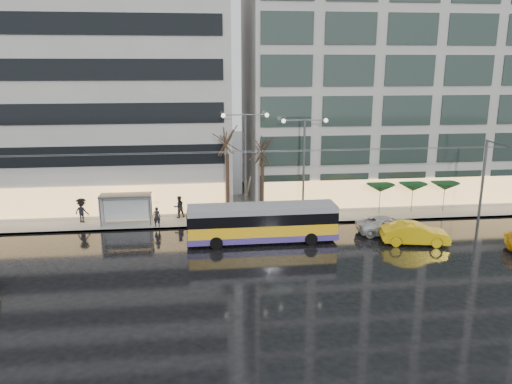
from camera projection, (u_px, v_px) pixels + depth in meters
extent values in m
plane|color=black|center=(231.00, 271.00, 32.52)|extent=(140.00, 140.00, 0.00)
cube|color=gray|center=(243.00, 209.00, 46.20)|extent=(80.00, 10.00, 0.15)
cube|color=slate|center=(248.00, 225.00, 41.43)|extent=(80.00, 0.10, 0.15)
cube|color=#9F9D98|center=(44.00, 86.00, 46.28)|extent=(34.00, 14.00, 22.00)
cube|color=#9F9D98|center=(407.00, 69.00, 49.77)|extent=(32.00, 14.00, 25.00)
cube|color=yellow|center=(262.00, 230.00, 37.57)|extent=(11.13, 2.43, 1.39)
cube|color=#473586|center=(262.00, 235.00, 37.69)|extent=(11.17, 2.47, 0.46)
cube|color=black|center=(262.00, 217.00, 37.32)|extent=(11.15, 2.45, 0.83)
cube|color=gray|center=(262.00, 208.00, 37.16)|extent=(11.13, 2.43, 0.46)
cube|color=black|center=(335.00, 216.00, 38.03)|extent=(0.08, 2.13, 1.20)
cube|color=black|center=(187.00, 221.00, 36.68)|extent=(0.08, 2.13, 1.20)
cylinder|color=black|center=(304.00, 229.00, 39.24)|extent=(0.93, 0.33, 0.93)
cylinder|color=black|center=(311.00, 239.00, 37.01)|extent=(0.93, 0.33, 0.93)
cylinder|color=black|center=(215.00, 233.00, 38.39)|extent=(0.93, 0.33, 0.93)
cylinder|color=black|center=(216.00, 243.00, 36.16)|extent=(0.93, 0.33, 0.93)
cylinder|color=#595B60|center=(249.00, 189.00, 37.56)|extent=(0.09, 3.44, 2.43)
cylinder|color=#595B60|center=(248.00, 187.00, 38.01)|extent=(0.09, 3.44, 2.43)
cylinder|color=#595B60|center=(483.00, 181.00, 42.26)|extent=(0.24, 0.24, 7.00)
cube|color=#595B60|center=(505.00, 145.00, 39.01)|extent=(0.10, 5.00, 0.10)
cylinder|color=#595B60|center=(238.00, 152.00, 36.48)|extent=(42.00, 0.04, 0.04)
cylinder|color=#595B60|center=(238.00, 151.00, 36.96)|extent=(42.00, 0.04, 0.04)
cube|color=#595B60|center=(125.00, 195.00, 41.10)|extent=(4.20, 1.60, 0.12)
cube|color=silver|center=(127.00, 207.00, 42.08)|extent=(4.00, 0.05, 2.20)
cube|color=white|center=(101.00, 210.00, 41.18)|extent=(0.10, 1.40, 2.20)
cylinder|color=#595B60|center=(100.00, 213.00, 40.51)|extent=(0.10, 0.10, 2.40)
cylinder|color=#595B60|center=(103.00, 208.00, 41.86)|extent=(0.10, 0.10, 2.40)
cylinder|color=#595B60|center=(150.00, 211.00, 40.96)|extent=(0.10, 0.10, 2.40)
cylinder|color=#595B60|center=(152.00, 207.00, 42.30)|extent=(0.10, 0.10, 2.40)
cylinder|color=#595B60|center=(245.00, 167.00, 41.98)|extent=(0.18, 0.18, 9.00)
cylinder|color=#595B60|center=(234.00, 115.00, 40.79)|extent=(1.80, 0.10, 0.10)
cylinder|color=#595B60|center=(256.00, 115.00, 40.99)|extent=(1.80, 0.10, 0.10)
sphere|color=#FFF2CC|center=(223.00, 116.00, 40.71)|extent=(0.36, 0.36, 0.36)
sphere|color=#FFF2CC|center=(267.00, 115.00, 41.10)|extent=(0.36, 0.36, 0.36)
cylinder|color=#595B60|center=(304.00, 169.00, 42.60)|extent=(0.18, 0.18, 8.50)
cylinder|color=#595B60|center=(294.00, 120.00, 41.47)|extent=(1.80, 0.10, 0.10)
cylinder|color=#595B60|center=(315.00, 120.00, 41.67)|extent=(1.80, 0.10, 0.10)
sphere|color=#FFF2CC|center=(284.00, 121.00, 41.38)|extent=(0.36, 0.36, 0.36)
sphere|color=#FFF2CC|center=(326.00, 120.00, 41.78)|extent=(0.36, 0.36, 0.36)
cylinder|color=black|center=(228.00, 187.00, 42.43)|extent=(0.28, 0.28, 5.60)
cylinder|color=black|center=(262.00, 189.00, 43.04)|extent=(0.28, 0.28, 4.90)
cylinder|color=#595B60|center=(380.00, 201.00, 44.34)|extent=(0.06, 0.06, 2.20)
cone|color=#0F391A|center=(380.00, 188.00, 44.05)|extent=(2.50, 2.50, 0.70)
cylinder|color=#595B60|center=(412.00, 200.00, 44.67)|extent=(0.06, 0.06, 2.20)
cone|color=#0F391A|center=(413.00, 187.00, 44.38)|extent=(2.50, 2.50, 0.70)
cylinder|color=#595B60|center=(444.00, 199.00, 45.01)|extent=(0.06, 0.06, 2.20)
cone|color=#0F391A|center=(445.00, 186.00, 44.71)|extent=(2.50, 2.50, 0.70)
imported|color=#E0B40B|center=(415.00, 234.00, 37.17)|extent=(5.19, 2.64, 1.63)
imported|color=silver|center=(388.00, 225.00, 39.46)|extent=(5.01, 2.38, 1.38)
imported|color=black|center=(157.00, 217.00, 40.73)|extent=(0.64, 0.46, 1.66)
imported|color=#F551B1|center=(156.00, 206.00, 40.50)|extent=(1.06, 1.08, 0.88)
imported|color=black|center=(179.00, 207.00, 43.10)|extent=(1.13, 1.00, 1.92)
imported|color=black|center=(82.00, 211.00, 41.79)|extent=(1.40, 1.08, 1.92)
imported|color=black|center=(81.00, 202.00, 41.60)|extent=(1.04, 1.04, 0.72)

